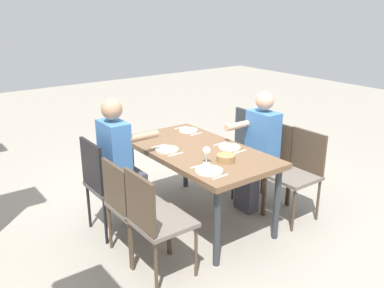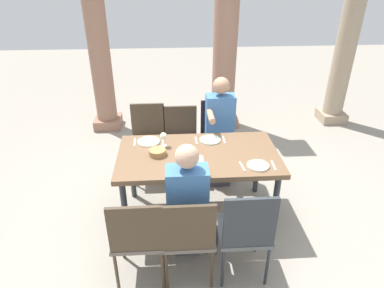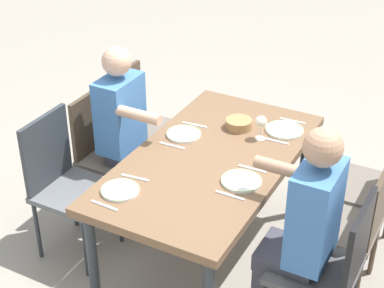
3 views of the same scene
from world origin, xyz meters
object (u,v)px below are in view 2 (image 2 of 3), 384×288
object	(u,v)px
plate_3	(258,165)
plate_0	(149,141)
wine_glass_0	(163,136)
chair_mid_north	(181,137)
bread_basket	(157,152)
chair_west_south	(138,235)
plate_2	(210,140)
chair_east_south	(245,230)
stone_column_near	(98,46)
diner_woman_green	(220,129)
plate_1	(184,168)
diner_man_white	(187,203)
chair_west_north	(148,136)
stone_column_far	(349,33)
stone_column_centre	(225,44)
dining_table	(198,160)
chair_east_north	(218,133)
chair_mid_south	(188,233)

from	to	relation	value
plate_3	plate_0	bearing A→B (deg)	152.48
wine_glass_0	chair_mid_north	bearing A→B (deg)	73.97
bread_basket	chair_west_south	bearing A→B (deg)	-99.76
plate_0	plate_3	size ratio (longest dim) A/B	1.14
chair_west_south	plate_2	world-z (taller)	chair_west_south
chair_east_south	stone_column_near	xyz separation A→B (m)	(-1.65, 3.20, 0.81)
diner_woman_green	plate_3	world-z (taller)	diner_woman_green
chair_mid_north	plate_1	xyz separation A→B (m)	(-0.01, -1.13, 0.26)
diner_man_white	chair_west_north	bearing A→B (deg)	104.99
plate_2	plate_0	bearing A→B (deg)	179.62
diner_man_white	plate_3	xyz separation A→B (m)	(0.69, 0.40, 0.10)
diner_man_white	plate_3	bearing A→B (deg)	29.92
chair_east_south	stone_column_far	distance (m)	4.00
stone_column_centre	plate_3	size ratio (longest dim) A/B	12.73
stone_column_far	plate_1	xyz separation A→B (m)	(-2.69, -2.59, -0.71)
chair_west_south	chair_east_south	distance (m)	0.88
chair_west_south	dining_table	bearing A→B (deg)	57.10
chair_east_south	plate_3	world-z (taller)	chair_east_south
stone_column_far	chair_west_south	bearing A→B (deg)	-134.08
dining_table	diner_man_white	bearing A→B (deg)	-102.31
chair_east_north	stone_column_near	bearing A→B (deg)	138.47
chair_mid_north	chair_mid_south	bearing A→B (deg)	-90.00
chair_west_south	chair_west_north	bearing A→B (deg)	90.00
chair_west_south	stone_column_far	xyz separation A→B (m)	(3.09, 3.19, 0.96)
chair_west_south	chair_mid_north	xyz separation A→B (m)	(0.41, 1.73, -0.01)
chair_mid_south	plate_1	world-z (taller)	chair_mid_south
chair_east_north	stone_column_far	bearing A→B (deg)	33.46
chair_west_north	plate_2	bearing A→B (deg)	-39.81
bread_basket	chair_mid_north	bearing A→B (deg)	73.20
diner_man_white	diner_woman_green	bearing A→B (deg)	71.09
stone_column_centre	chair_mid_north	bearing A→B (deg)	-117.20
chair_mid_south	chair_west_north	bearing A→B (deg)	103.30
stone_column_near	stone_column_centre	distance (m)	1.93
plate_1	bread_basket	xyz separation A→B (m)	(-0.25, 0.27, 0.02)
chair_east_north	plate_2	bearing A→B (deg)	-105.94
chair_east_north	plate_3	distance (m)	1.19
diner_woman_green	chair_east_north	bearing A→B (deg)	89.07
chair_west_north	stone_column_far	bearing A→B (deg)	25.32
wine_glass_0	chair_mid_south	bearing A→B (deg)	-79.28
chair_east_north	chair_east_south	distance (m)	1.74
chair_mid_south	wine_glass_0	world-z (taller)	wine_glass_0
plate_0	chair_mid_south	bearing A→B (deg)	-72.48
chair_mid_south	diner_woman_green	size ratio (longest dim) A/B	0.69
diner_woman_green	stone_column_near	bearing A→B (deg)	135.09
stone_column_centre	wine_glass_0	xyz separation A→B (m)	(-0.95, -2.15, -0.45)
stone_column_centre	plate_0	xyz separation A→B (m)	(-1.11, -2.05, -0.56)
chair_east_north	stone_column_centre	world-z (taller)	stone_column_centre
dining_table	diner_man_white	distance (m)	0.69
stone_column_centre	chair_mid_south	bearing A→B (deg)	-103.27
chair_west_south	bread_basket	world-z (taller)	chair_west_south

